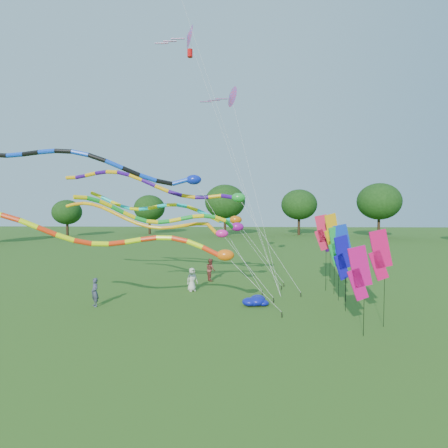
{
  "coord_description": "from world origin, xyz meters",
  "views": [
    {
      "loc": [
        -0.1,
        -18.51,
        5.91
      ],
      "look_at": [
        -0.9,
        2.56,
        4.8
      ],
      "focal_mm": 30.0,
      "sensor_mm": 36.0,
      "label": 1
    }
  ],
  "objects_px": {
    "tube_kite_orange": "(159,222)",
    "blue_nylon_heap": "(255,301)",
    "tube_kite_red": "(140,242)",
    "person_c": "(211,270)",
    "person_a": "(192,279)",
    "person_b": "(95,292)"
  },
  "relations": [
    {
      "from": "person_c",
      "to": "person_b",
      "type": "bearing_deg",
      "value": 116.52
    },
    {
      "from": "person_a",
      "to": "person_c",
      "type": "xyz_separation_m",
      "value": [
        1.01,
        3.48,
        0.07
      ]
    },
    {
      "from": "tube_kite_orange",
      "to": "blue_nylon_heap",
      "type": "relative_size",
      "value": 8.3
    },
    {
      "from": "blue_nylon_heap",
      "to": "person_c",
      "type": "xyz_separation_m",
      "value": [
        -3.11,
        6.89,
        0.62
      ]
    },
    {
      "from": "tube_kite_red",
      "to": "person_a",
      "type": "xyz_separation_m",
      "value": [
        1.86,
        6.33,
        -3.21
      ]
    },
    {
      "from": "tube_kite_red",
      "to": "person_c",
      "type": "xyz_separation_m",
      "value": [
        2.88,
        9.81,
        -3.14
      ]
    },
    {
      "from": "tube_kite_red",
      "to": "tube_kite_orange",
      "type": "xyz_separation_m",
      "value": [
        -0.16,
        5.35,
        0.77
      ]
    },
    {
      "from": "person_b",
      "to": "person_a",
      "type": "bearing_deg",
      "value": 84.91
    },
    {
      "from": "tube_kite_orange",
      "to": "person_b",
      "type": "xyz_separation_m",
      "value": [
        -3.12,
        -3.06,
        -3.96
      ]
    },
    {
      "from": "person_a",
      "to": "person_b",
      "type": "relative_size",
      "value": 0.96
    },
    {
      "from": "blue_nylon_heap",
      "to": "person_b",
      "type": "xyz_separation_m",
      "value": [
        -9.27,
        -0.64,
        0.58
      ]
    },
    {
      "from": "tube_kite_orange",
      "to": "blue_nylon_heap",
      "type": "bearing_deg",
      "value": -7.06
    },
    {
      "from": "blue_nylon_heap",
      "to": "tube_kite_red",
      "type": "bearing_deg",
      "value": -153.98
    },
    {
      "from": "tube_kite_orange",
      "to": "person_b",
      "type": "bearing_deg",
      "value": -121.09
    },
    {
      "from": "tube_kite_orange",
      "to": "person_c",
      "type": "bearing_deg",
      "value": 70.29
    },
    {
      "from": "tube_kite_red",
      "to": "blue_nylon_heap",
      "type": "bearing_deg",
      "value": 21.43
    },
    {
      "from": "tube_kite_orange",
      "to": "person_b",
      "type": "relative_size",
      "value": 8.4
    },
    {
      "from": "person_a",
      "to": "person_b",
      "type": "height_order",
      "value": "person_b"
    },
    {
      "from": "person_a",
      "to": "tube_kite_orange",
      "type": "bearing_deg",
      "value": 171.94
    },
    {
      "from": "tube_kite_red",
      "to": "person_c",
      "type": "distance_m",
      "value": 10.7
    },
    {
      "from": "person_c",
      "to": "blue_nylon_heap",
      "type": "bearing_deg",
      "value": -179.92
    },
    {
      "from": "tube_kite_red",
      "to": "blue_nylon_heap",
      "type": "relative_size",
      "value": 8.54
    }
  ]
}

